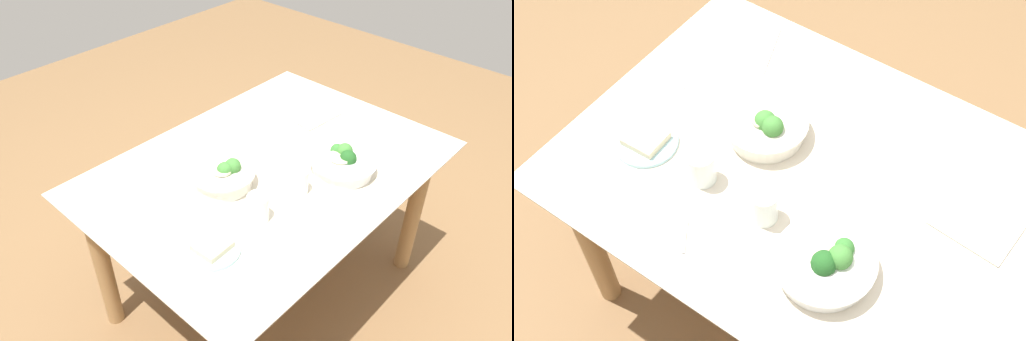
% 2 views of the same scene
% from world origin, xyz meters
% --- Properties ---
extents(ground_plane, '(6.00, 6.00, 0.00)m').
position_xyz_m(ground_plane, '(0.00, 0.00, 0.00)').
color(ground_plane, brown).
extents(dining_table, '(1.36, 0.97, 0.71)m').
position_xyz_m(dining_table, '(0.00, 0.00, 0.61)').
color(dining_table, beige).
rests_on(dining_table, ground_plane).
extents(broccoli_bowl_far, '(0.25, 0.25, 0.10)m').
position_xyz_m(broccoli_bowl_far, '(-0.17, 0.22, 0.75)').
color(broccoli_bowl_far, white).
rests_on(broccoli_bowl_far, dining_table).
extents(broccoli_bowl_near, '(0.24, 0.24, 0.11)m').
position_xyz_m(broccoli_bowl_near, '(0.19, -0.05, 0.75)').
color(broccoli_bowl_near, silver).
rests_on(broccoli_bowl_near, dining_table).
extents(bread_side_plate, '(0.18, 0.18, 0.03)m').
position_xyz_m(bread_side_plate, '(0.45, 0.17, 0.73)').
color(bread_side_plate, '#99C6D1').
rests_on(bread_side_plate, dining_table).
extents(water_glass_center, '(0.07, 0.07, 0.10)m').
position_xyz_m(water_glass_center, '(0.04, 0.18, 0.76)').
color(water_glass_center, silver).
rests_on(water_glass_center, dining_table).
extents(water_glass_side, '(0.07, 0.07, 0.10)m').
position_xyz_m(water_glass_side, '(0.25, 0.17, 0.76)').
color(water_glass_side, silver).
rests_on(water_glass_side, dining_table).
extents(fork_by_far_bowl, '(0.06, 0.08, 0.00)m').
position_xyz_m(fork_by_far_bowl, '(0.18, 0.34, 0.72)').
color(fork_by_far_bowl, '#B7B7BC').
rests_on(fork_by_far_bowl, dining_table).
extents(fork_by_near_bowl, '(0.09, 0.02, 0.00)m').
position_xyz_m(fork_by_near_bowl, '(-0.38, 0.31, 0.72)').
color(fork_by_near_bowl, '#B7B7BC').
rests_on(fork_by_near_bowl, dining_table).
extents(table_knife_left, '(0.18, 0.04, 0.00)m').
position_xyz_m(table_knife_left, '(0.42, -0.07, 0.72)').
color(table_knife_left, '#B7B7BC').
rests_on(table_knife_left, dining_table).
extents(table_knife_right, '(0.08, 0.20, 0.00)m').
position_xyz_m(table_knife_right, '(0.38, -0.33, 0.72)').
color(table_knife_right, '#B7B7BC').
rests_on(table_knife_right, dining_table).
extents(napkin_folded_upper, '(0.22, 0.18, 0.01)m').
position_xyz_m(napkin_folded_upper, '(-0.42, -0.11, 0.72)').
color(napkin_folded_upper, '#B1A997').
rests_on(napkin_folded_upper, dining_table).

